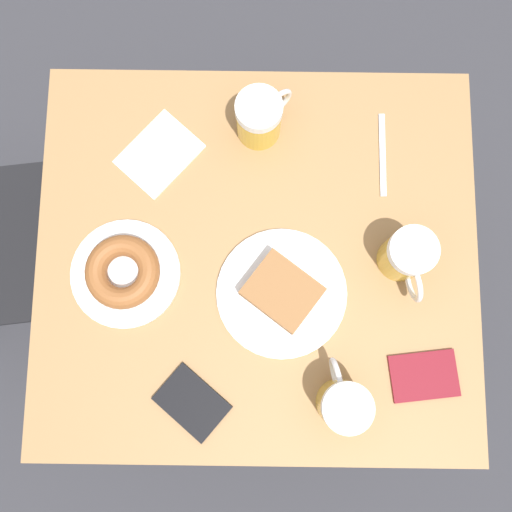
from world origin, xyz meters
The scene contains 11 objects.
ground_plane centered at (0.00, 0.00, 0.00)m, with size 8.00×8.00×0.00m, color #333338.
table centered at (0.00, 0.00, 0.68)m, with size 0.78×0.86×0.75m.
plate_with_cake centered at (-0.07, -0.05, 0.77)m, with size 0.25×0.25×0.05m.
plate_with_donut centered at (-0.04, 0.25, 0.77)m, with size 0.21×0.21×0.05m.
beer_mug_left centered at (-0.27, -0.16, 0.81)m, with size 0.13×0.09×0.12m.
beer_mug_center centered at (0.26, 0.00, 0.81)m, with size 0.10×0.12×0.12m.
beer_mug_right centered at (-0.01, -0.28, 0.81)m, with size 0.13×0.09×0.12m.
napkin_folded centered at (0.21, 0.20, 0.75)m, with size 0.19×0.19×0.00m.
fork centered at (0.21, -0.25, 0.75)m, with size 0.17×0.01×0.00m.
passport_near_edge centered at (-0.28, 0.12, 0.75)m, with size 0.15×0.15×0.01m.
passport_far_edge centered at (-0.22, -0.32, 0.75)m, with size 0.10×0.14×0.01m.
Camera 1 is at (-0.18, -0.00, 1.85)m, focal length 40.00 mm.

